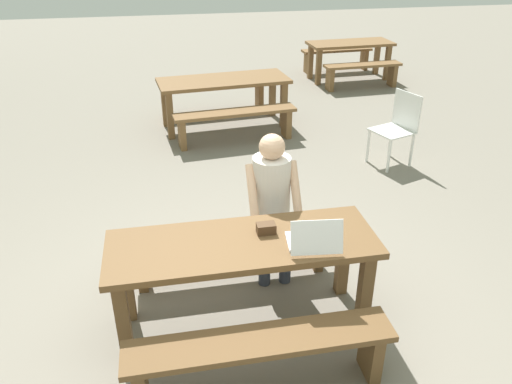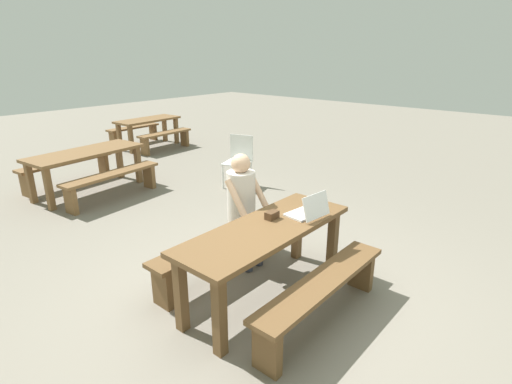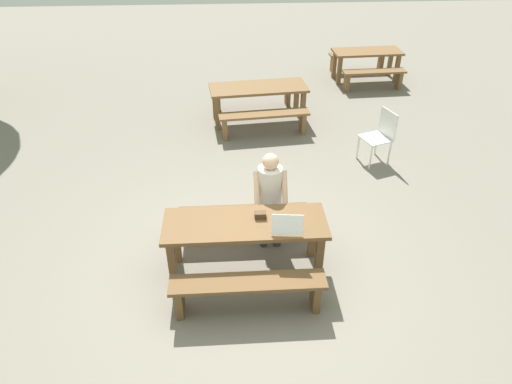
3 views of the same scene
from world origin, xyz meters
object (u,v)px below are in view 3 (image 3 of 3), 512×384
object	(u,v)px
person_seated	(270,192)
picnic_table_rear	(367,56)
picnic_table_mid	(258,92)
picnic_table_front	(245,231)
plastic_chair	(380,135)
laptop	(287,225)
small_pouch	(260,215)

from	to	relation	value
person_seated	picnic_table_rear	xyz separation A→B (m)	(2.83, 5.84, -0.17)
person_seated	picnic_table_mid	size ratio (longest dim) A/B	0.66
picnic_table_front	plastic_chair	bearing A→B (deg)	47.31
person_seated	plastic_chair	xyz separation A→B (m)	(2.05, 1.99, -0.27)
laptop	picnic_table_mid	world-z (taller)	laptop
picnic_table_front	picnic_table_rear	world-z (taller)	picnic_table_front
person_seated	picnic_table_mid	distance (m)	3.71
small_pouch	picnic_table_mid	world-z (taller)	small_pouch
small_pouch	laptop	bearing A→B (deg)	-39.56
picnic_table_front	person_seated	world-z (taller)	person_seated
picnic_table_front	plastic_chair	xyz separation A→B (m)	(2.39, 2.59, -0.15)
picnic_table_rear	plastic_chair	bearing A→B (deg)	-104.31
plastic_chair	picnic_table_mid	world-z (taller)	plastic_chair
laptop	picnic_table_rear	distance (m)	7.14
small_pouch	plastic_chair	distance (m)	3.36
small_pouch	plastic_chair	xyz separation A→B (m)	(2.21, 2.52, -0.31)
plastic_chair	picnic_table_rear	size ratio (longest dim) A/B	0.55
picnic_table_front	small_pouch	size ratio (longest dim) A/B	14.08
picnic_table_front	picnic_table_mid	size ratio (longest dim) A/B	0.98
picnic_table_front	laptop	bearing A→B (deg)	-18.60
person_seated	picnic_table_rear	size ratio (longest dim) A/B	0.79
person_seated	picnic_table_mid	world-z (taller)	person_seated
picnic_table_front	picnic_table_rear	xyz separation A→B (m)	(3.17, 6.45, -0.05)
picnic_table_front	person_seated	size ratio (longest dim) A/B	1.48
person_seated	picnic_table_rear	distance (m)	6.49
laptop	picnic_table_mid	distance (m)	4.48
small_pouch	person_seated	bearing A→B (deg)	72.89
picnic_table_front	small_pouch	distance (m)	0.26
laptop	small_pouch	distance (m)	0.37
picnic_table_mid	person_seated	bearing A→B (deg)	-97.25
plastic_chair	picnic_table_rear	distance (m)	3.93
plastic_chair	laptop	bearing A→B (deg)	-54.33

